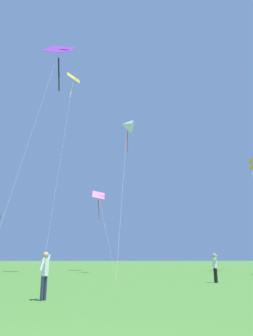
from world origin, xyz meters
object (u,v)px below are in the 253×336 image
(kite_orange_box, at_px, (251,165))
(kite_white_distant, at_px, (127,125))
(kite_yellow_diamond, at_px, (72,84))
(kite_purple_streamer, at_px, (58,59))
(person_in_red_shirt, at_px, (45,271))
(person_far_back, at_px, (215,265))
(kite_pink_low, at_px, (99,201))

(kite_orange_box, distance_m, kite_white_distant, 19.58)
(kite_yellow_diamond, bearing_deg, kite_orange_box, 18.47)
(kite_purple_streamer, distance_m, person_in_red_shirt, 15.95)
(kite_white_distant, relative_size, person_far_back, 9.44)
(kite_yellow_diamond, relative_size, person_in_red_shirt, 13.59)
(kite_yellow_diamond, relative_size, kite_orange_box, 1.56)
(kite_pink_low, relative_size, person_far_back, 5.65)
(kite_yellow_diamond, height_order, person_in_red_shirt, kite_yellow_diamond)
(kite_orange_box, height_order, kite_purple_streamer, kite_purple_streamer)
(kite_yellow_diamond, height_order, kite_purple_streamer, kite_yellow_diamond)
(kite_white_distant, xyz_separation_m, person_far_back, (5.12, -12.68, -14.73))
(kite_yellow_diamond, distance_m, kite_white_distant, 8.48)
(kite_orange_box, relative_size, kite_white_distant, 0.89)
(kite_orange_box, relative_size, person_in_red_shirt, 8.73)
(person_far_back, bearing_deg, kite_white_distant, 112.00)
(kite_purple_streamer, bearing_deg, kite_white_distant, 68.97)
(person_in_red_shirt, bearing_deg, kite_yellow_diamond, 96.95)
(kite_purple_streamer, bearing_deg, person_in_red_shirt, -78.47)
(person_far_back, xyz_separation_m, person_in_red_shirt, (-8.86, -8.65, -0.04))
(kite_yellow_diamond, height_order, kite_pink_low, kite_yellow_diamond)
(kite_white_distant, xyz_separation_m, kite_purple_streamer, (-5.28, -13.75, -0.83))
(kite_white_distant, relative_size, person_in_red_shirt, 9.81)
(kite_yellow_diamond, distance_m, kite_orange_box, 26.20)
(kite_pink_low, xyz_separation_m, person_in_red_shirt, (-0.36, -28.90, -7.55))
(kite_yellow_diamond, distance_m, person_in_red_shirt, 30.11)
(kite_white_distant, bearing_deg, person_in_red_shirt, -99.93)
(kite_yellow_diamond, bearing_deg, kite_white_distant, -7.09)
(kite_purple_streamer, xyz_separation_m, person_in_red_shirt, (1.55, -7.59, -13.94))
(kite_orange_box, relative_size, kite_pink_low, 1.49)
(kite_orange_box, height_order, person_in_red_shirt, kite_orange_box)
(kite_yellow_diamond, bearing_deg, person_far_back, -49.39)
(person_far_back, bearing_deg, kite_purple_streamer, -174.17)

